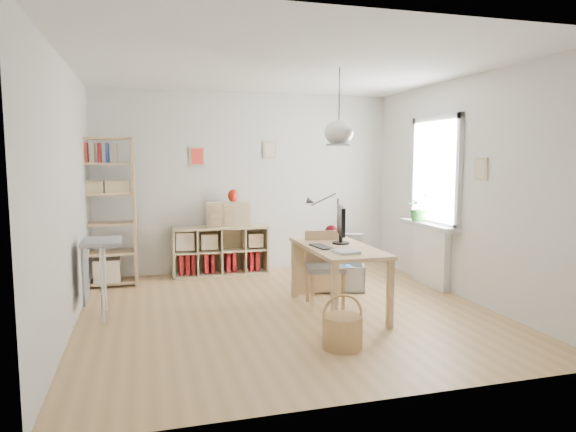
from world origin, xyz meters
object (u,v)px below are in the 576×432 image
object	(u,v)px
desk	(338,254)
storage_chest	(339,271)
tall_bookshelf	(104,206)
drawer_chest	(228,214)
monitor	(341,223)
cube_shelf	(219,254)
chair	(324,263)

from	to	relation	value
desk	storage_chest	distance (m)	1.13
tall_bookshelf	drawer_chest	xyz separation A→B (m)	(1.71, 0.24, -0.19)
storage_chest	monitor	size ratio (longest dim) A/B	1.91
desk	cube_shelf	xyz separation A→B (m)	(-1.02, 2.23, -0.36)
tall_bookshelf	monitor	bearing A→B (deg)	-34.41
cube_shelf	tall_bookshelf	distance (m)	1.77
tall_bookshelf	monitor	distance (m)	3.24
desk	cube_shelf	distance (m)	2.48
cube_shelf	tall_bookshelf	size ratio (longest dim) A/B	0.70
desk	cube_shelf	size ratio (longest dim) A/B	1.07
desk	drawer_chest	xyz separation A→B (m)	(-0.88, 2.19, 0.24)
cube_shelf	storage_chest	distance (m)	1.91
cube_shelf	monitor	size ratio (longest dim) A/B	2.90
tall_bookshelf	chair	world-z (taller)	tall_bookshelf
tall_bookshelf	storage_chest	world-z (taller)	tall_bookshelf
desk	drawer_chest	bearing A→B (deg)	111.89
cube_shelf	monitor	world-z (taller)	monitor
desk	chair	xyz separation A→B (m)	(-0.05, 0.31, -0.16)
monitor	drawer_chest	size ratio (longest dim) A/B	0.76
drawer_chest	monitor	bearing A→B (deg)	-57.18
storage_chest	drawer_chest	size ratio (longest dim) A/B	1.46
desk	tall_bookshelf	world-z (taller)	tall_bookshelf
monitor	drawer_chest	distance (m)	2.29
cube_shelf	chair	size ratio (longest dim) A/B	1.62
tall_bookshelf	monitor	world-z (taller)	tall_bookshelf
cube_shelf	tall_bookshelf	xyz separation A→B (m)	(-1.56, -0.28, 0.79)
tall_bookshelf	chair	distance (m)	3.08
storage_chest	drawer_chest	world-z (taller)	drawer_chest
monitor	cube_shelf	bearing A→B (deg)	133.11
monitor	tall_bookshelf	bearing A→B (deg)	161.02
chair	storage_chest	world-z (taller)	chair
chair	storage_chest	bearing A→B (deg)	65.46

